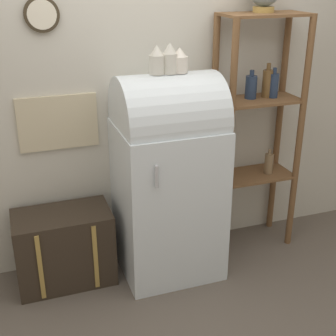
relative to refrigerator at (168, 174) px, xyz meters
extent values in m
plane|color=#60564C|center=(0.00, -0.23, -0.78)|extent=(12.00, 12.00, 0.00)
cube|color=beige|center=(0.00, 0.34, 0.57)|extent=(7.00, 0.05, 2.70)
cylinder|color=#382D1E|center=(-0.74, 0.30, 1.08)|extent=(0.22, 0.03, 0.22)
cylinder|color=beige|center=(-0.74, 0.29, 1.08)|extent=(0.18, 0.01, 0.18)
cube|color=#C6B793|center=(-0.70, 0.31, 0.36)|extent=(0.55, 0.02, 0.38)
cube|color=silver|center=(0.00, 0.00, -0.21)|extent=(0.71, 0.64, 1.14)
cylinder|color=silver|center=(0.00, 0.00, 0.41)|extent=(0.69, 0.61, 0.61)
cylinder|color=#B7B7BC|center=(-0.19, -0.34, 0.15)|extent=(0.02, 0.02, 0.15)
cube|color=#33281E|center=(-0.76, 0.08, -0.50)|extent=(0.68, 0.39, 0.55)
cube|color=#AD8942|center=(-0.95, -0.12, -0.50)|extent=(0.03, 0.01, 0.49)
cube|color=#AD8942|center=(-0.58, -0.12, -0.50)|extent=(0.03, 0.01, 0.49)
cylinder|color=brown|center=(0.47, -0.02, 0.14)|extent=(0.05, 0.05, 1.84)
cylinder|color=brown|center=(1.06, -0.02, 0.14)|extent=(0.05, 0.05, 1.84)
cylinder|color=brown|center=(0.47, 0.27, 0.14)|extent=(0.05, 0.05, 1.84)
cylinder|color=brown|center=(1.06, 0.27, 0.14)|extent=(0.05, 0.05, 1.84)
cube|color=brown|center=(0.76, 0.13, -0.17)|extent=(0.62, 0.33, 0.02)
cube|color=brown|center=(0.76, 0.13, 0.44)|extent=(0.62, 0.33, 0.02)
cube|color=brown|center=(0.76, 0.13, 1.05)|extent=(0.62, 0.33, 0.02)
cylinder|color=brown|center=(0.85, 0.16, 0.55)|extent=(0.08, 0.08, 0.20)
cylinder|color=brown|center=(0.85, 0.16, 0.68)|extent=(0.03, 0.03, 0.05)
cylinder|color=#23334C|center=(0.71, 0.16, 0.54)|extent=(0.09, 0.09, 0.17)
cylinder|color=#23334C|center=(0.71, 0.16, 0.64)|extent=(0.03, 0.03, 0.04)
cylinder|color=#23334C|center=(0.88, 0.13, 0.54)|extent=(0.07, 0.07, 0.18)
cylinder|color=#23334C|center=(0.88, 0.13, 0.65)|extent=(0.03, 0.03, 0.04)
cylinder|color=#7F6647|center=(0.88, 0.10, -0.08)|extent=(0.07, 0.07, 0.16)
cylinder|color=#7F6647|center=(0.88, 0.10, 0.02)|extent=(0.03, 0.03, 0.04)
cylinder|color=#AD8942|center=(0.76, 0.16, 1.08)|extent=(0.15, 0.15, 0.04)
cylinder|color=beige|center=(-0.08, 0.00, 0.78)|extent=(0.10, 0.10, 0.12)
cone|color=beige|center=(-0.08, 0.00, 0.87)|extent=(0.09, 0.09, 0.07)
cylinder|color=beige|center=(0.01, -0.01, 0.78)|extent=(0.10, 0.10, 0.13)
cone|color=beige|center=(0.01, -0.01, 0.88)|extent=(0.08, 0.08, 0.07)
cylinder|color=silver|center=(0.08, 0.00, 0.77)|extent=(0.11, 0.11, 0.11)
cone|color=silver|center=(0.08, 0.00, 0.85)|extent=(0.09, 0.09, 0.06)
camera|label=1|loc=(-1.01, -2.88, 1.34)|focal=50.00mm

